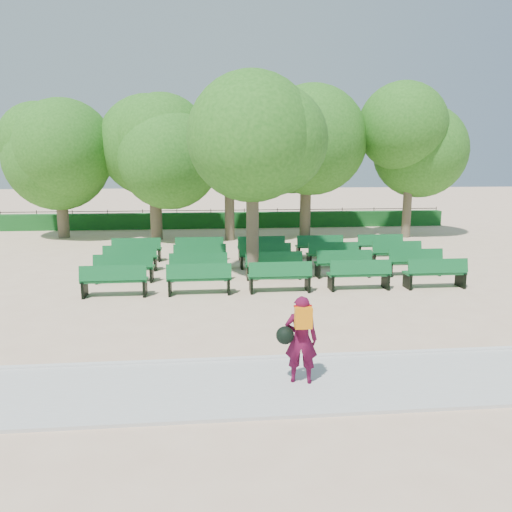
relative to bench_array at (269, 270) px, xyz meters
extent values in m
plane|color=#D8B28F|center=(-0.86, -1.59, -0.10)|extent=(120.00, 120.00, 0.00)
cube|color=#BBBCB7|center=(-0.86, -8.99, -0.07)|extent=(30.00, 2.20, 0.06)
cube|color=silver|center=(-0.86, -7.84, -0.05)|extent=(30.00, 0.12, 0.10)
cube|color=#15521D|center=(-0.86, 12.41, 0.35)|extent=(26.00, 0.70, 0.90)
cube|color=#105C28|center=(0.00, 0.02, 0.37)|extent=(1.89, 0.56, 0.06)
cube|color=#105C28|center=(0.00, -0.20, 0.63)|extent=(1.88, 0.19, 0.44)
cylinder|color=brown|center=(-0.67, -1.03, 1.30)|extent=(0.41, 0.41, 2.79)
ellipsoid|color=#2C6C1D|center=(-0.67, -1.03, 3.86)|extent=(4.24, 4.24, 3.82)
imported|color=#4E0B28|center=(-0.58, -8.93, 0.73)|extent=(0.63, 0.48, 1.54)
cube|color=orange|center=(-0.58, -9.11, 1.17)|extent=(0.29, 0.14, 0.36)
sphere|color=black|center=(-0.86, -8.99, 0.84)|extent=(0.31, 0.31, 0.31)
camera|label=1|loc=(-2.16, -16.95, 3.72)|focal=35.00mm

